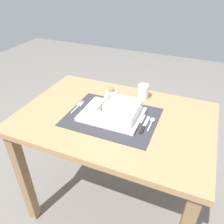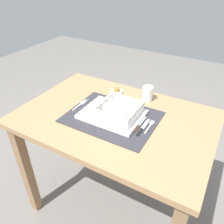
{
  "view_description": "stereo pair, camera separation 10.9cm",
  "coord_description": "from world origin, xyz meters",
  "px_view_note": "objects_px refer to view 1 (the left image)",
  "views": [
    {
      "loc": [
        0.34,
        -0.85,
        1.34
      ],
      "look_at": [
        -0.01,
        -0.02,
        0.74
      ],
      "focal_mm": 36.17,
      "sensor_mm": 36.0,
      "label": 1
    },
    {
      "loc": [
        0.44,
        -0.81,
        1.34
      ],
      "look_at": [
        -0.01,
        -0.02,
        0.74
      ],
      "focal_mm": 36.17,
      "sensor_mm": 36.0,
      "label": 2
    }
  ],
  "objects_px": {
    "dining_table": "(115,133)",
    "porridge_bowl": "(119,110)",
    "spoon": "(152,121)",
    "condiment_saucer": "(111,91)",
    "fork": "(79,106)",
    "bread_knife": "(140,123)",
    "drinking_glass": "(143,92)",
    "butter_knife": "(144,126)"
  },
  "relations": [
    {
      "from": "drinking_glass",
      "to": "spoon",
      "type": "bearing_deg",
      "value": -62.74
    },
    {
      "from": "bread_knife",
      "to": "dining_table",
      "type": "bearing_deg",
      "value": 170.04
    },
    {
      "from": "bread_knife",
      "to": "condiment_saucer",
      "type": "relative_size",
      "value": 1.81
    },
    {
      "from": "spoon",
      "to": "fork",
      "type": "bearing_deg",
      "value": 177.93
    },
    {
      "from": "fork",
      "to": "drinking_glass",
      "type": "height_order",
      "value": "drinking_glass"
    },
    {
      "from": "dining_table",
      "to": "condiment_saucer",
      "type": "distance_m",
      "value": 0.27
    },
    {
      "from": "dining_table",
      "to": "porridge_bowl",
      "type": "distance_m",
      "value": 0.15
    },
    {
      "from": "butter_knife",
      "to": "drinking_glass",
      "type": "bearing_deg",
      "value": 111.28
    },
    {
      "from": "porridge_bowl",
      "to": "butter_knife",
      "type": "height_order",
      "value": "porridge_bowl"
    },
    {
      "from": "butter_knife",
      "to": "condiment_saucer",
      "type": "xyz_separation_m",
      "value": [
        -0.27,
        0.24,
        0.0
      ]
    },
    {
      "from": "fork",
      "to": "butter_knife",
      "type": "distance_m",
      "value": 0.37
    },
    {
      "from": "bread_knife",
      "to": "spoon",
      "type": "bearing_deg",
      "value": 31.91
    },
    {
      "from": "spoon",
      "to": "condiment_saucer",
      "type": "distance_m",
      "value": 0.35
    },
    {
      "from": "dining_table",
      "to": "spoon",
      "type": "bearing_deg",
      "value": 5.62
    },
    {
      "from": "dining_table",
      "to": "fork",
      "type": "height_order",
      "value": "fork"
    },
    {
      "from": "fork",
      "to": "bread_knife",
      "type": "bearing_deg",
      "value": -5.32
    },
    {
      "from": "porridge_bowl",
      "to": "fork",
      "type": "height_order",
      "value": "porridge_bowl"
    },
    {
      "from": "fork",
      "to": "condiment_saucer",
      "type": "height_order",
      "value": "condiment_saucer"
    },
    {
      "from": "dining_table",
      "to": "condiment_saucer",
      "type": "relative_size",
      "value": 13.13
    },
    {
      "from": "butter_knife",
      "to": "condiment_saucer",
      "type": "height_order",
      "value": "condiment_saucer"
    },
    {
      "from": "dining_table",
      "to": "butter_knife",
      "type": "xyz_separation_m",
      "value": [
        0.16,
        -0.03,
        0.12
      ]
    },
    {
      "from": "fork",
      "to": "butter_knife",
      "type": "relative_size",
      "value": 0.95
    },
    {
      "from": "dining_table",
      "to": "butter_knife",
      "type": "bearing_deg",
      "value": -10.47
    },
    {
      "from": "fork",
      "to": "spoon",
      "type": "relative_size",
      "value": 1.24
    },
    {
      "from": "bread_knife",
      "to": "drinking_glass",
      "type": "xyz_separation_m",
      "value": [
        -0.06,
        0.24,
        0.03
      ]
    },
    {
      "from": "fork",
      "to": "butter_knife",
      "type": "height_order",
      "value": "butter_knife"
    },
    {
      "from": "spoon",
      "to": "butter_knife",
      "type": "xyz_separation_m",
      "value": [
        -0.02,
        -0.05,
        -0.0
      ]
    },
    {
      "from": "condiment_saucer",
      "to": "porridge_bowl",
      "type": "bearing_deg",
      "value": -59.06
    },
    {
      "from": "drinking_glass",
      "to": "condiment_saucer",
      "type": "distance_m",
      "value": 0.19
    },
    {
      "from": "fork",
      "to": "condiment_saucer",
      "type": "xyz_separation_m",
      "value": [
        0.1,
        0.21,
        0.01
      ]
    },
    {
      "from": "drinking_glass",
      "to": "fork",
      "type": "bearing_deg",
      "value": -142.81
    },
    {
      "from": "spoon",
      "to": "butter_knife",
      "type": "distance_m",
      "value": 0.05
    },
    {
      "from": "porridge_bowl",
      "to": "condiment_saucer",
      "type": "relative_size",
      "value": 2.59
    },
    {
      "from": "spoon",
      "to": "porridge_bowl",
      "type": "bearing_deg",
      "value": -177.39
    },
    {
      "from": "butter_knife",
      "to": "fork",
      "type": "bearing_deg",
      "value": 177.72
    },
    {
      "from": "spoon",
      "to": "butter_knife",
      "type": "height_order",
      "value": "spoon"
    },
    {
      "from": "spoon",
      "to": "bread_knife",
      "type": "distance_m",
      "value": 0.06
    },
    {
      "from": "porridge_bowl",
      "to": "bread_knife",
      "type": "xyz_separation_m",
      "value": [
        0.11,
        -0.02,
        -0.03
      ]
    },
    {
      "from": "porridge_bowl",
      "to": "butter_knife",
      "type": "relative_size",
      "value": 1.36
    },
    {
      "from": "bread_knife",
      "to": "drinking_glass",
      "type": "relative_size",
      "value": 1.62
    },
    {
      "from": "porridge_bowl",
      "to": "drinking_glass",
      "type": "relative_size",
      "value": 2.31
    },
    {
      "from": "spoon",
      "to": "condiment_saucer",
      "type": "bearing_deg",
      "value": 142.23
    }
  ]
}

